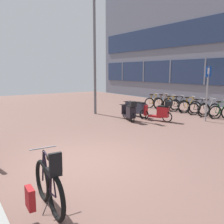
% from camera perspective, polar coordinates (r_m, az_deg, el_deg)
% --- Properties ---
extents(ground, '(21.00, 40.00, 0.13)m').
position_cam_1_polar(ground, '(7.46, 3.73, -9.28)').
color(ground, '#24282E').
extents(bicycle_foreground, '(0.71, 1.51, 1.15)m').
position_cam_1_polar(bicycle_foreground, '(4.56, -14.51, -16.24)').
color(bicycle_foreground, black).
rests_on(bicycle_foreground, ground).
extents(bicycle_rack_00, '(1.22, 0.70, 0.96)m').
position_cam_1_polar(bicycle_rack_00, '(13.58, 23.80, 0.01)').
color(bicycle_rack_00, black).
rests_on(bicycle_rack_00, ground).
extents(bicycle_rack_01, '(1.32, 0.55, 1.01)m').
position_cam_1_polar(bicycle_rack_01, '(13.91, 21.37, 0.42)').
color(bicycle_rack_01, black).
rests_on(bicycle_rack_01, ground).
extents(bicycle_rack_02, '(1.21, 0.61, 0.95)m').
position_cam_1_polar(bicycle_rack_02, '(14.34, 19.28, 0.72)').
color(bicycle_rack_02, black).
rests_on(bicycle_rack_02, ground).
extents(bicycle_rack_03, '(1.22, 0.72, 0.99)m').
position_cam_1_polar(bicycle_rack_03, '(14.80, 17.35, 1.13)').
color(bicycle_rack_03, black).
rests_on(bicycle_rack_03, ground).
extents(bicycle_rack_04, '(1.18, 0.77, 0.99)m').
position_cam_1_polar(bicycle_rack_04, '(15.13, 15.06, 1.40)').
color(bicycle_rack_04, black).
rests_on(bicycle_rack_04, ground).
extents(bicycle_rack_05, '(1.27, 0.49, 0.96)m').
position_cam_1_polar(bicycle_rack_05, '(15.62, 13.34, 1.67)').
color(bicycle_rack_05, black).
rests_on(bicycle_rack_05, ground).
extents(bicycle_rack_06, '(1.39, 0.49, 1.00)m').
position_cam_1_polar(bicycle_rack_06, '(16.11, 11.70, 2.01)').
color(bicycle_rack_06, black).
rests_on(bicycle_rack_06, ground).
extents(bicycle_rack_07, '(1.26, 0.51, 0.96)m').
position_cam_1_polar(bicycle_rack_07, '(16.44, 9.50, 2.17)').
color(bicycle_rack_07, black).
rests_on(bicycle_rack_07, ground).
extents(scooter_near, '(0.83, 1.66, 1.01)m').
position_cam_1_polar(scooter_near, '(11.91, 4.11, 0.11)').
color(scooter_near, black).
rests_on(scooter_near, ground).
extents(scooter_mid, '(0.52, 1.85, 0.81)m').
position_cam_1_polar(scooter_mid, '(13.09, 5.85, 0.77)').
color(scooter_mid, black).
rests_on(scooter_mid, ground).
extents(scooter_far, '(0.92, 1.56, 1.01)m').
position_cam_1_polar(scooter_far, '(12.06, 10.92, 0.09)').
color(scooter_far, black).
rests_on(scooter_far, ground).
extents(parking_sign, '(0.40, 0.07, 2.59)m').
position_cam_1_polar(parking_sign, '(12.46, 21.05, 5.22)').
color(parking_sign, gray).
rests_on(parking_sign, ground).
extents(lamp_post, '(0.20, 0.52, 6.31)m').
position_cam_1_polar(lamp_post, '(13.83, -4.01, 14.00)').
color(lamp_post, slate).
rests_on(lamp_post, ground).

